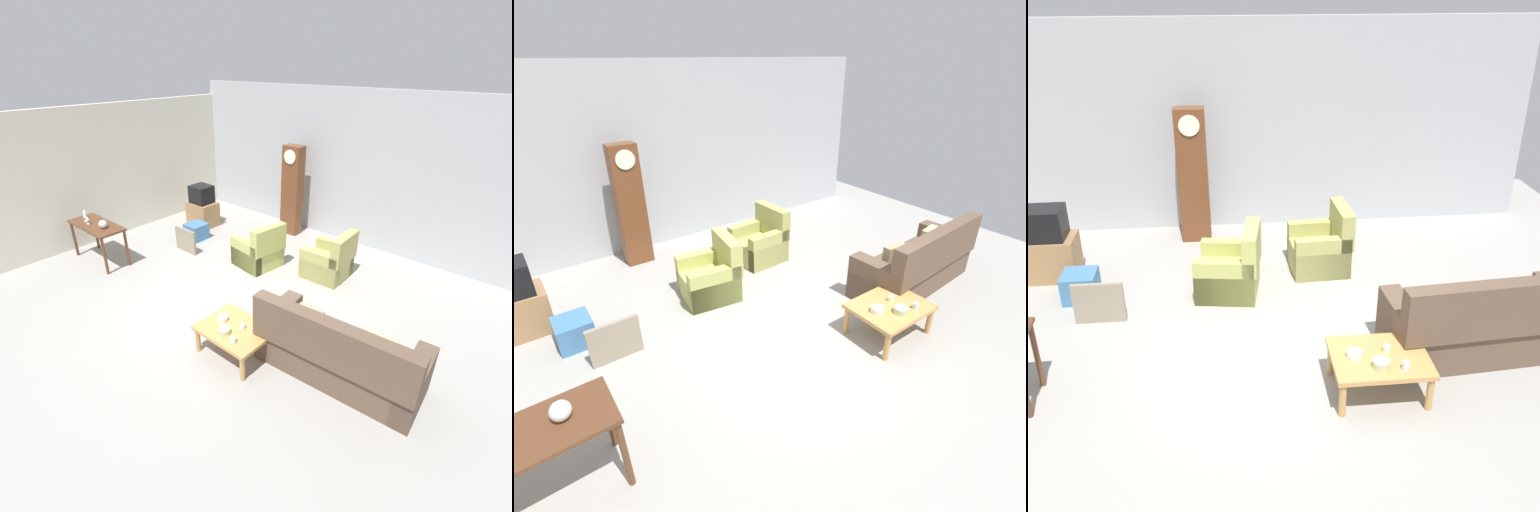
% 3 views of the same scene
% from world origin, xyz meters
% --- Properties ---
extents(ground_plane, '(10.40, 10.40, 0.00)m').
position_xyz_m(ground_plane, '(0.00, 0.00, 0.00)').
color(ground_plane, '#999691').
extents(garage_door_wall, '(8.40, 0.16, 3.20)m').
position_xyz_m(garage_door_wall, '(0.00, 3.60, 1.60)').
color(garage_door_wall, '#ADAFB5').
rests_on(garage_door_wall, ground_plane).
extents(couch_floral, '(2.16, 1.03, 1.04)m').
position_xyz_m(couch_floral, '(2.08, -0.32, 0.35)').
color(couch_floral, brown).
rests_on(couch_floral, ground_plane).
extents(armchair_olive_near, '(0.89, 0.87, 0.92)m').
position_xyz_m(armchair_olive_near, '(-0.61, 1.30, 0.31)').
color(armchair_olive_near, tan).
rests_on(armchair_olive_near, ground_plane).
extents(armchair_olive_far, '(0.83, 0.80, 0.92)m').
position_xyz_m(armchair_olive_far, '(0.66, 1.83, 0.31)').
color(armchair_olive_far, tan).
rests_on(armchair_olive_far, ground_plane).
extents(coffee_table_wood, '(0.96, 0.76, 0.43)m').
position_xyz_m(coffee_table_wood, '(0.79, -0.85, 0.37)').
color(coffee_table_wood, tan).
rests_on(coffee_table_wood, ground_plane).
extents(console_table_dark, '(1.30, 0.56, 0.79)m').
position_xyz_m(console_table_dark, '(-3.19, -0.64, 0.68)').
color(console_table_dark, '#56331E').
rests_on(console_table_dark, ground_plane).
extents(grandfather_clock, '(0.44, 0.30, 2.04)m').
position_xyz_m(grandfather_clock, '(-1.11, 3.04, 1.02)').
color(grandfather_clock, brown).
rests_on(grandfather_clock, ground_plane).
extents(tv_stand_cabinet, '(0.68, 0.52, 0.59)m').
position_xyz_m(tv_stand_cabinet, '(-3.02, 1.97, 0.29)').
color(tv_stand_cabinet, '#997047').
rests_on(tv_stand_cabinet, ground_plane).
extents(framed_picture_leaning, '(0.60, 0.05, 0.52)m').
position_xyz_m(framed_picture_leaning, '(-2.20, 0.74, 0.26)').
color(framed_picture_leaning, gray).
rests_on(framed_picture_leaning, ground_plane).
extents(storage_box_blue, '(0.42, 0.43, 0.36)m').
position_xyz_m(storage_box_blue, '(-2.54, 1.33, 0.18)').
color(storage_box_blue, teal).
rests_on(storage_box_blue, ground_plane).
extents(glass_dome_cloche, '(0.16, 0.16, 0.16)m').
position_xyz_m(glass_dome_cloche, '(-2.91, -0.64, 0.87)').
color(glass_dome_cloche, silver).
rests_on(glass_dome_cloche, console_table_dark).
extents(cup_white_porcelain, '(0.07, 0.07, 0.07)m').
position_xyz_m(cup_white_porcelain, '(0.88, -0.78, 0.46)').
color(cup_white_porcelain, white).
rests_on(cup_white_porcelain, coffee_table_wood).
extents(cup_blue_rimmed, '(0.07, 0.07, 0.08)m').
position_xyz_m(cup_blue_rimmed, '(0.98, -1.08, 0.47)').
color(cup_blue_rimmed, silver).
rests_on(cup_blue_rimmed, coffee_table_wood).
extents(bowl_white_stacked, '(0.16, 0.16, 0.07)m').
position_xyz_m(bowl_white_stacked, '(0.54, -0.84, 0.46)').
color(bowl_white_stacked, white).
rests_on(bowl_white_stacked, coffee_table_wood).
extents(bowl_shallow_green, '(0.17, 0.17, 0.08)m').
position_xyz_m(bowl_shallow_green, '(0.76, -1.02, 0.46)').
color(bowl_shallow_green, '#B2C69E').
rests_on(bowl_shallow_green, coffee_table_wood).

